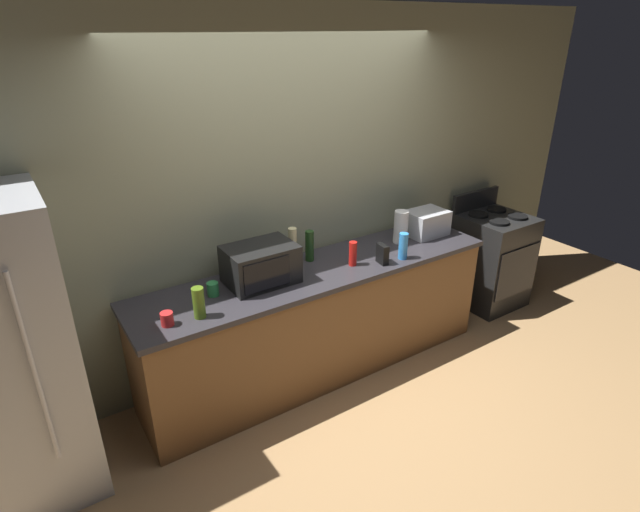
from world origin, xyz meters
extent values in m
plane|color=#A87F51|center=(0.00, 0.00, 0.00)|extent=(8.00, 8.00, 0.00)
cube|color=gray|center=(0.00, 0.81, 1.35)|extent=(6.40, 0.10, 2.70)
cube|color=brown|center=(0.00, 0.40, 0.43)|extent=(2.80, 0.60, 0.86)
cube|color=#2D2B30|center=(0.00, 0.40, 0.88)|extent=(2.84, 0.64, 0.04)
cube|color=#B7BABF|center=(-2.05, 0.40, 0.90)|extent=(0.72, 0.70, 1.80)
cylinder|color=silver|center=(-1.91, 0.03, 1.00)|extent=(0.02, 0.02, 1.10)
cube|color=black|center=(2.00, 0.40, 0.45)|extent=(0.60, 0.60, 0.90)
cube|color=black|center=(2.00, 0.10, 0.45)|extent=(0.55, 0.02, 0.48)
cube|color=black|center=(2.00, 0.68, 0.99)|extent=(0.60, 0.04, 0.18)
cylinder|color=black|center=(1.87, 0.28, 0.91)|extent=(0.18, 0.18, 0.02)
cylinder|color=black|center=(2.13, 0.28, 0.91)|extent=(0.18, 0.18, 0.02)
cylinder|color=black|center=(1.87, 0.52, 0.91)|extent=(0.18, 0.18, 0.02)
cylinder|color=black|center=(2.13, 0.52, 0.91)|extent=(0.18, 0.18, 0.02)
cube|color=black|center=(-0.46, 0.45, 1.04)|extent=(0.48, 0.34, 0.27)
cube|color=black|center=(-0.50, 0.28, 1.04)|extent=(0.34, 0.01, 0.21)
cube|color=#B7BABF|center=(1.12, 0.46, 1.01)|extent=(0.34, 0.26, 0.21)
cylinder|color=white|center=(0.83, 0.45, 1.04)|extent=(0.12, 0.12, 0.27)
cube|color=black|center=(0.44, 0.22, 0.98)|extent=(0.07, 0.12, 0.15)
cylinder|color=#1E3F19|center=(0.01, 0.56, 1.02)|extent=(0.07, 0.07, 0.24)
cylinder|color=red|center=(0.23, 0.31, 0.99)|extent=(0.06, 0.06, 0.19)
cylinder|color=#338CE5|center=(0.63, 0.19, 1.00)|extent=(0.07, 0.07, 0.21)
cylinder|color=#4C6B19|center=(-0.99, 0.23, 1.00)|extent=(0.07, 0.07, 0.20)
cylinder|color=beige|center=(-0.12, 0.59, 1.04)|extent=(0.06, 0.06, 0.28)
cylinder|color=red|center=(-1.19, 0.26, 0.94)|extent=(0.08, 0.08, 0.09)
cylinder|color=#2D8C47|center=(-0.82, 0.45, 0.95)|extent=(0.08, 0.08, 0.09)
camera|label=1|loc=(-1.85, -2.40, 2.54)|focal=28.34mm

